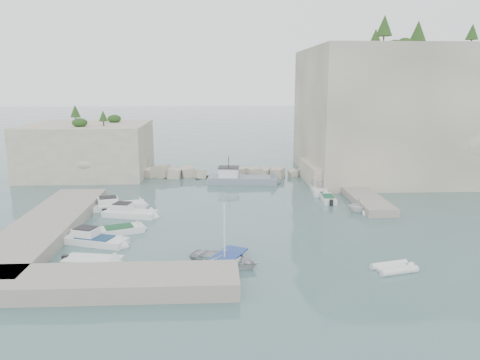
{
  "coord_description": "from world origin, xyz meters",
  "views": [
    {
      "loc": [
        -2.29,
        -39.84,
        12.8
      ],
      "look_at": [
        0.0,
        6.0,
        3.0
      ],
      "focal_mm": 35.0,
      "sensor_mm": 36.0,
      "label": 1
    }
  ],
  "objects_px": {
    "motorboat_e": "(93,265)",
    "work_boat": "(242,183)",
    "motorboat_d": "(95,244)",
    "rowboat": "(225,264)",
    "motorboat_b": "(130,216)",
    "tender_east_c": "(319,193)",
    "motorboat_a": "(117,209)",
    "tender_east_d": "(329,191)",
    "tender_east_a": "(360,212)",
    "tender_east_b": "(328,201)",
    "inflatable_dinghy": "(394,270)",
    "motorboat_c": "(119,233)"
  },
  "relations": [
    {
      "from": "motorboat_e",
      "to": "work_boat",
      "type": "bearing_deg",
      "value": 76.59
    },
    {
      "from": "motorboat_d",
      "to": "rowboat",
      "type": "height_order",
      "value": "motorboat_d"
    },
    {
      "from": "motorboat_b",
      "to": "tender_east_c",
      "type": "distance_m",
      "value": 21.99
    },
    {
      "from": "motorboat_a",
      "to": "tender_east_d",
      "type": "xyz_separation_m",
      "value": [
        23.43,
        6.78,
        0.0
      ]
    },
    {
      "from": "motorboat_e",
      "to": "tender_east_a",
      "type": "xyz_separation_m",
      "value": [
        23.02,
        12.59,
        0.0
      ]
    },
    {
      "from": "rowboat",
      "to": "tender_east_b",
      "type": "relative_size",
      "value": 1.3
    },
    {
      "from": "motorboat_b",
      "to": "inflatable_dinghy",
      "type": "bearing_deg",
      "value": -20.74
    },
    {
      "from": "motorboat_d",
      "to": "motorboat_e",
      "type": "distance_m",
      "value": 4.58
    },
    {
      "from": "motorboat_b",
      "to": "inflatable_dinghy",
      "type": "xyz_separation_m",
      "value": [
        20.47,
        -14.06,
        0.0
      ]
    },
    {
      "from": "tender_east_d",
      "to": "motorboat_d",
      "type": "bearing_deg",
      "value": 127.73
    },
    {
      "from": "inflatable_dinghy",
      "to": "motorboat_e",
      "type": "bearing_deg",
      "value": 160.31
    },
    {
      "from": "tender_east_b",
      "to": "tender_east_c",
      "type": "bearing_deg",
      "value": 5.2
    },
    {
      "from": "rowboat",
      "to": "inflatable_dinghy",
      "type": "xyz_separation_m",
      "value": [
        11.63,
        -1.67,
        0.0
      ]
    },
    {
      "from": "inflatable_dinghy",
      "to": "tender_east_a",
      "type": "relative_size",
      "value": 1.02
    },
    {
      "from": "inflatable_dinghy",
      "to": "work_boat",
      "type": "height_order",
      "value": "work_boat"
    },
    {
      "from": "tender_east_a",
      "to": "rowboat",
      "type": "bearing_deg",
      "value": 137.73
    },
    {
      "from": "tender_east_a",
      "to": "work_boat",
      "type": "distance_m",
      "value": 17.7
    },
    {
      "from": "motorboat_a",
      "to": "inflatable_dinghy",
      "type": "bearing_deg",
      "value": -54.05
    },
    {
      "from": "motorboat_b",
      "to": "tender_east_b",
      "type": "distance_m",
      "value": 20.89
    },
    {
      "from": "tender_east_b",
      "to": "work_boat",
      "type": "bearing_deg",
      "value": 46.02
    },
    {
      "from": "tender_east_a",
      "to": "inflatable_dinghy",
      "type": "bearing_deg",
      "value": 176.45
    },
    {
      "from": "motorboat_b",
      "to": "motorboat_e",
      "type": "height_order",
      "value": "motorboat_b"
    },
    {
      "from": "motorboat_a",
      "to": "inflatable_dinghy",
      "type": "distance_m",
      "value": 28.0
    },
    {
      "from": "tender_east_b",
      "to": "tender_east_c",
      "type": "distance_m",
      "value": 3.9
    },
    {
      "from": "motorboat_b",
      "to": "motorboat_d",
      "type": "xyz_separation_m",
      "value": [
        -1.42,
        -7.67,
        0.0
      ]
    },
    {
      "from": "inflatable_dinghy",
      "to": "tender_east_c",
      "type": "bearing_deg",
      "value": 76.17
    },
    {
      "from": "motorboat_d",
      "to": "inflatable_dinghy",
      "type": "distance_m",
      "value": 22.81
    },
    {
      "from": "motorboat_d",
      "to": "inflatable_dinghy",
      "type": "xyz_separation_m",
      "value": [
        21.9,
        -6.39,
        0.0
      ]
    },
    {
      "from": "inflatable_dinghy",
      "to": "tender_east_c",
      "type": "height_order",
      "value": "tender_east_c"
    },
    {
      "from": "motorboat_a",
      "to": "motorboat_c",
      "type": "relative_size",
      "value": 1.36
    },
    {
      "from": "tender_east_b",
      "to": "tender_east_c",
      "type": "height_order",
      "value": "same"
    },
    {
      "from": "motorboat_a",
      "to": "tender_east_a",
      "type": "relative_size",
      "value": 2.06
    },
    {
      "from": "motorboat_b",
      "to": "tender_east_a",
      "type": "bearing_deg",
      "value": 14.86
    },
    {
      "from": "motorboat_c",
      "to": "inflatable_dinghy",
      "type": "relative_size",
      "value": 1.47
    },
    {
      "from": "motorboat_b",
      "to": "motorboat_c",
      "type": "distance_m",
      "value": 5.04
    },
    {
      "from": "motorboat_a",
      "to": "tender_east_c",
      "type": "height_order",
      "value": "motorboat_a"
    },
    {
      "from": "inflatable_dinghy",
      "to": "rowboat",
      "type": "bearing_deg",
      "value": 157.36
    },
    {
      "from": "motorboat_b",
      "to": "motorboat_e",
      "type": "bearing_deg",
      "value": -78.4
    },
    {
      "from": "tender_east_a",
      "to": "motorboat_e",
      "type": "bearing_deg",
      "value": 123.33
    },
    {
      "from": "tender_east_c",
      "to": "work_boat",
      "type": "bearing_deg",
      "value": 61.58
    },
    {
      "from": "motorboat_c",
      "to": "tender_east_b",
      "type": "height_order",
      "value": "same"
    },
    {
      "from": "rowboat",
      "to": "motorboat_c",
      "type": "bearing_deg",
      "value": 77.46
    },
    {
      "from": "work_boat",
      "to": "inflatable_dinghy",
      "type": "bearing_deg",
      "value": -66.77
    },
    {
      "from": "motorboat_d",
      "to": "tender_east_c",
      "type": "height_order",
      "value": "motorboat_d"
    },
    {
      "from": "motorboat_b",
      "to": "motorboat_d",
      "type": "bearing_deg",
      "value": -86.77
    },
    {
      "from": "tender_east_d",
      "to": "work_boat",
      "type": "height_order",
      "value": "work_boat"
    },
    {
      "from": "tender_east_a",
      "to": "motorboat_d",
      "type": "bearing_deg",
      "value": 113.34
    },
    {
      "from": "motorboat_b",
      "to": "work_boat",
      "type": "xyz_separation_m",
      "value": [
        11.56,
        14.31,
        0.0
      ]
    },
    {
      "from": "work_boat",
      "to": "motorboat_d",
      "type": "bearing_deg",
      "value": -114.79
    },
    {
      "from": "tender_east_a",
      "to": "tender_east_c",
      "type": "height_order",
      "value": "tender_east_a"
    }
  ]
}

